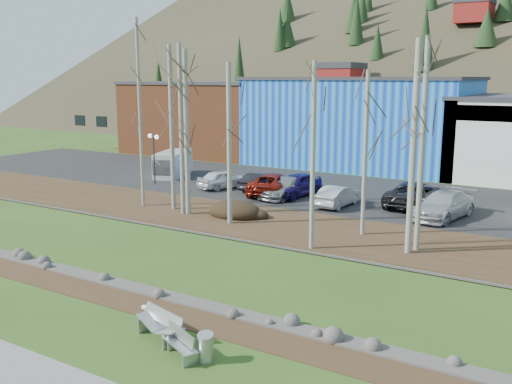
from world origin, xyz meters
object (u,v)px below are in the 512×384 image
Objects in this scene: seagull at (145,307)px; street_lamp at (154,145)px; car_4 at (295,185)px; car_5 at (338,196)px; bench_intact at (180,343)px; car_1 at (260,181)px; car_6 at (414,194)px; car_2 at (274,184)px; car_0 at (224,179)px; car_7 at (443,205)px; car_3 at (288,187)px; van_grey at (172,164)px; litter_bin at (206,349)px; bench_damaged at (161,325)px.

seagull is 0.11× the size of street_lamp.
car_4 is 3.99m from car_5.
seagull is at bearing 172.49° from bench_intact.
street_lamp is at bearing 135.63° from seagull.
bench_intact is 0.43× the size of car_1.
car_6 reaches higher than bench_intact.
car_4 is (3.28, -0.63, 0.16)m from car_1.
car_6 is (9.54, 1.39, 0.03)m from car_2.
bench_intact is 3.71m from seagull.
seagull is 22.59m from car_0.
car_7 is (21.87, 0.37, -2.25)m from street_lamp.
car_6 reaches higher than car_3.
car_4 is (11.59, 1.38, -2.22)m from street_lamp.
van_grey is at bearing -6.63° from car_1.
car_7 reaches higher than seagull.
car_0 is 5.93m from car_4.
car_1 is (-11.80, 22.64, 0.38)m from litter_bin.
litter_bin is 0.20× the size of car_5.
car_1 reaches higher than bench_intact.
bench_damaged reaches higher than litter_bin.
car_7 is at bearing 94.44° from bench_damaged.
car_4 reaches higher than car_6.
car_0 is (5.66, 1.22, -2.33)m from street_lamp.
street_lamp is 0.94× the size of car_5.
bench_intact is 22.94m from car_3.
street_lamp is at bearing -94.20° from van_grey.
car_4 is (-4.50, 20.19, 0.78)m from seagull.
bench_damaged is at bearing -71.63° from van_grey.
bench_intact is 0.33× the size of van_grey.
seagull is (-3.15, 1.94, -0.24)m from bench_intact.
car_3 is at bearing 134.29° from bench_intact.
car_0 is 5.66m from car_3.
car_5 is 6.52m from car_7.
car_6 is (19.50, 2.60, -2.23)m from street_lamp.
street_lamp is at bearing 8.77° from car_6.
van_grey is at bearing 131.38° from litter_bin.
car_3 is (11.30, 0.77, -2.31)m from street_lamp.
car_4 reaches higher than car_0.
car_6 is at bearing 22.75° from car_3.
bench_damaged is 22.78m from car_6.
car_5 reaches higher than car_1.
car_3 reaches higher than seagull.
car_0 reaches higher than bench_damaged.
street_lamp reaches higher than car_4.
street_lamp reaches higher than litter_bin.
bench_damaged is 22.44m from car_4.
van_grey is at bearing 178.59° from car_3.
car_3 reaches higher than car_1.
car_0 is at bearing 123.46° from litter_bin.
car_2 is 1.34× the size of car_5.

